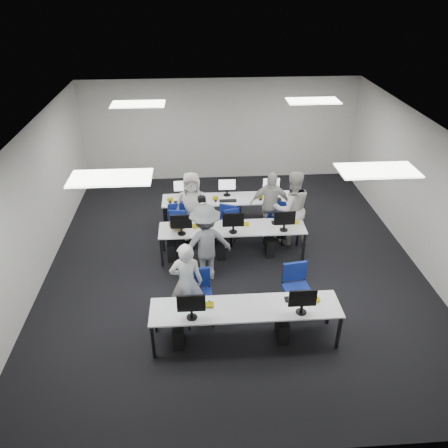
{
  "coord_description": "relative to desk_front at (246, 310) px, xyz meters",
  "views": [
    {
      "loc": [
        -0.75,
        -7.94,
        5.64
      ],
      "look_at": [
        -0.2,
        -0.09,
        1.0
      ],
      "focal_mm": 35.0,
      "sensor_mm": 36.0,
      "label": 1
    }
  ],
  "objects": [
    {
      "name": "room",
      "position": [
        0.0,
        2.4,
        0.82
      ],
      "size": [
        9.0,
        9.02,
        3.0
      ],
      "color": "black",
      "rests_on": "ground"
    },
    {
      "name": "ceiling_panels",
      "position": [
        0.0,
        2.4,
        2.3
      ],
      "size": [
        5.2,
        4.6,
        0.02
      ],
      "color": "white",
      "rests_on": "room"
    },
    {
      "name": "desk_front",
      "position": [
        0.0,
        0.0,
        0.0
      ],
      "size": [
        3.2,
        0.7,
        0.73
      ],
      "color": "white",
      "rests_on": "ground"
    },
    {
      "name": "desk_mid",
      "position": [
        0.0,
        2.6,
        0.0
      ],
      "size": [
        3.2,
        0.7,
        0.73
      ],
      "color": "white",
      "rests_on": "ground"
    },
    {
      "name": "desk_back",
      "position": [
        0.0,
        4.0,
        0.0
      ],
      "size": [
        3.2,
        0.7,
        0.73
      ],
      "color": "white",
      "rests_on": "ground"
    },
    {
      "name": "equipment_front",
      "position": [
        -0.19,
        -0.02,
        -0.32
      ],
      "size": [
        2.51,
        0.41,
        1.19
      ],
      "color": "#0C4EA2",
      "rests_on": "desk_front"
    },
    {
      "name": "equipment_mid",
      "position": [
        -0.19,
        2.58,
        -0.32
      ],
      "size": [
        2.91,
        0.41,
        1.19
      ],
      "color": "white",
      "rests_on": "desk_mid"
    },
    {
      "name": "equipment_back",
      "position": [
        0.19,
        4.02,
        -0.32
      ],
      "size": [
        2.91,
        0.41,
        1.19
      ],
      "color": "white",
      "rests_on": "desk_back"
    },
    {
      "name": "chair_0",
      "position": [
        -0.77,
        0.59,
        -0.37
      ],
      "size": [
        0.53,
        0.57,
        0.99
      ],
      "rotation": [
        0.0,
        0.0,
        0.1
      ],
      "color": "navy",
      "rests_on": "ground"
    },
    {
      "name": "chair_1",
      "position": [
        1.04,
        0.67,
        -0.37
      ],
      "size": [
        0.55,
        0.59,
        0.98
      ],
      "rotation": [
        0.0,
        0.0,
        0.15
      ],
      "color": "navy",
      "rests_on": "ground"
    },
    {
      "name": "chair_2",
      "position": [
        -1.18,
        3.27,
        -0.39
      ],
      "size": [
        0.54,
        0.57,
        0.93
      ],
      "rotation": [
        0.0,
        0.0,
        0.19
      ],
      "color": "navy",
      "rests_on": "ground"
    },
    {
      "name": "chair_3",
      "position": [
        -0.1,
        3.2,
        -0.4
      ],
      "size": [
        0.57,
        0.6,
        0.89
      ],
      "rotation": [
        0.0,
        0.0,
        -0.37
      ],
      "color": "navy",
      "rests_on": "ground"
    },
    {
      "name": "chair_4",
      "position": [
        1.06,
        3.2,
        -0.39
      ],
      "size": [
        0.57,
        0.6,
        0.93
      ],
      "rotation": [
        0.0,
        0.0,
        -0.26
      ],
      "color": "navy",
      "rests_on": "ground"
    },
    {
      "name": "chair_5",
      "position": [
        -1.2,
        3.4,
        -0.41
      ],
      "size": [
        0.47,
        0.5,
        0.87
      ],
      "rotation": [
        0.0,
        0.0,
        -0.1
      ],
      "color": "navy",
      "rests_on": "ground"
    },
    {
      "name": "chair_6",
      "position": [
        -0.01,
        3.42,
        -0.41
      ],
      "size": [
        0.51,
        0.54,
        0.84
      ],
      "rotation": [
        0.0,
        0.0,
        0.25
      ],
      "color": "navy",
      "rests_on": "ground"
    },
    {
      "name": "chair_7",
      "position": [
        1.25,
        3.41,
        -0.41
      ],
      "size": [
        0.48,
        0.52,
        0.87
      ],
      "rotation": [
        0.0,
        0.0,
        0.14
      ],
      "color": "navy",
      "rests_on": "ground"
    },
    {
      "name": "handbag",
      "position": [
        -1.19,
        2.57,
        0.2
      ],
      "size": [
        0.4,
        0.29,
        0.3
      ],
      "primitive_type": "ellipsoid",
      "rotation": [
        0.0,
        0.0,
        -0.14
      ],
      "color": "olive",
      "rests_on": "desk_mid"
    },
    {
      "name": "student_0",
      "position": [
        -0.99,
        0.64,
        0.13
      ],
      "size": [
        0.59,
        0.39,
        1.62
      ],
      "primitive_type": "imported",
      "rotation": [
        0.0,
        0.0,
        3.15
      ],
      "color": "#BBB8B0",
      "rests_on": "ground"
    },
    {
      "name": "student_1",
      "position": [
        1.4,
        3.11,
        0.22
      ],
      "size": [
        0.93,
        0.76,
        1.79
      ],
      "primitive_type": "imported",
      "rotation": [
        0.0,
        0.0,
        3.24
      ],
      "color": "#BBB8B0",
      "rests_on": "ground"
    },
    {
      "name": "student_2",
      "position": [
        -0.87,
        3.47,
        0.15
      ],
      "size": [
        0.82,
        0.54,
        1.67
      ],
      "primitive_type": "imported",
      "rotation": [
        0.0,
        0.0,
        0.01
      ],
      "color": "#BBB8B0",
      "rests_on": "ground"
    },
    {
      "name": "student_3",
      "position": [
        0.96,
        3.43,
        0.14
      ],
      "size": [
        0.99,
        0.48,
        1.64
      ],
      "primitive_type": "imported",
      "rotation": [
        0.0,
        0.0,
        -0.09
      ],
      "color": "#BBB8B0",
      "rests_on": "ground"
    },
    {
      "name": "photographer",
      "position": [
        -0.61,
        1.83,
        0.17
      ],
      "size": [
        1.23,
        0.91,
        1.71
      ],
      "primitive_type": "imported",
      "rotation": [
        0.0,
        0.0,
        3.41
      ],
      "color": "slate",
      "rests_on": "ground"
    },
    {
      "name": "dslr_camera",
      "position": [
        -0.66,
        2.0,
        1.08
      ],
      "size": [
        0.18,
        0.21,
        0.1
      ],
      "primitive_type": "cube",
      "rotation": [
        0.0,
        0.0,
        3.41
      ],
      "color": "black",
      "rests_on": "photographer"
    }
  ]
}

